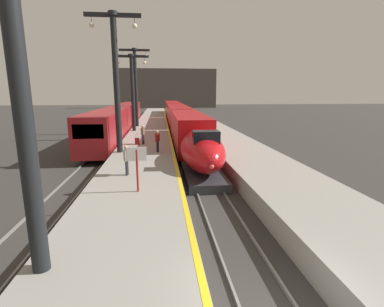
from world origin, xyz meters
name	(u,v)px	position (x,y,z in m)	size (l,w,h in m)	color
platform_left	(148,141)	(-4.05, 24.75, 0.53)	(4.80, 110.00, 1.05)	gray
platform_right	(223,140)	(4.05, 24.75, 0.53)	(4.80, 110.00, 1.05)	gray
platform_left_safety_stripe	(170,136)	(-1.77, 24.75, 1.05)	(0.20, 107.80, 0.01)	yellow
rail_main_left	(178,141)	(-0.75, 27.50, 0.06)	(0.08, 110.00, 0.12)	slate
rail_main_right	(190,141)	(0.75, 27.50, 0.06)	(0.08, 110.00, 0.12)	slate
rail_secondary_left	(107,142)	(-8.85, 27.50, 0.06)	(0.08, 110.00, 0.12)	slate
rail_secondary_right	(120,142)	(-7.35, 27.50, 0.06)	(0.08, 110.00, 0.12)	slate
highspeed_train_main	(179,117)	(0.00, 37.15, 1.95)	(2.92, 57.54, 3.60)	#B20F14
regional_train_adjacent	(121,118)	(-8.10, 34.42, 2.13)	(2.85, 36.60, 3.80)	maroon
station_column_near	(14,36)	(-5.90, 1.47, 6.83)	(4.00, 0.68, 9.66)	black
station_column_mid	(116,72)	(-5.90, 16.75, 7.11)	(4.00, 0.68, 10.19)	black
station_column_far	(132,85)	(-5.90, 29.64, 6.42)	(4.00, 0.68, 8.90)	black
station_column_distant	(136,81)	(-5.90, 34.45, 7.13)	(4.00, 0.68, 10.24)	black
passenger_near_edge	(143,133)	(-4.29, 20.17, 2.04)	(0.37, 0.51, 1.69)	#23232D
passenger_mid_platform	(126,158)	(-4.63, 10.20, 2.04)	(0.28, 0.56, 1.69)	#23232D
passenger_far_waiting	(157,139)	(-2.97, 16.45, 2.04)	(0.37, 0.52, 1.69)	#23232D
rolling_suitcase	(137,141)	(-4.80, 19.89, 1.35)	(0.40, 0.22, 0.98)	maroon
departure_info_board	(137,160)	(-3.82, 7.34, 2.56)	(0.90, 0.10, 2.12)	maroon
terminus_back_wall	(167,88)	(0.00, 102.00, 7.00)	(36.00, 2.00, 14.00)	#4C4742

